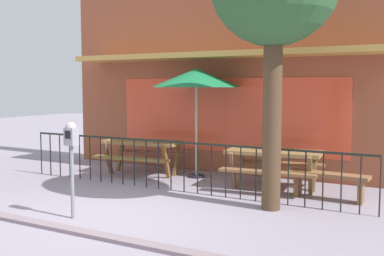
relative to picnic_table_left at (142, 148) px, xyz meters
name	(u,v)px	position (x,y,z in m)	size (l,w,h in m)	color
ground	(113,217)	(1.58, -3.06, -0.61)	(40.00, 40.00, 0.00)	gray
pub_storefront	(230,67)	(1.58, 1.29, 1.85)	(8.61, 1.46, 4.94)	brown
patio_fence_front	(177,157)	(1.58, -1.10, 0.05)	(7.25, 0.04, 0.97)	black
picnic_table_left	(142,148)	(0.00, 0.00, 0.00)	(1.93, 1.54, 0.79)	olive
picnic_table_right	(274,159)	(3.15, -0.10, 0.00)	(1.94, 1.55, 0.79)	olive
patio_umbrella	(196,78)	(1.24, 0.29, 1.57)	(1.95, 1.95, 2.40)	black
patio_bench	(328,180)	(4.26, -0.36, -0.26)	(1.42, 0.41, 0.48)	brown
parking_meter_near	(71,144)	(1.10, -3.43, 0.53)	(0.18, 0.17, 1.48)	gray
curb_edge	(73,233)	(1.58, -3.94, -0.61)	(12.05, 0.20, 0.11)	gray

